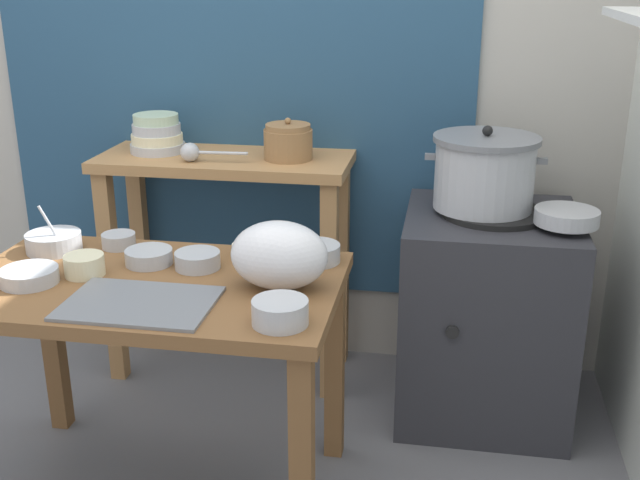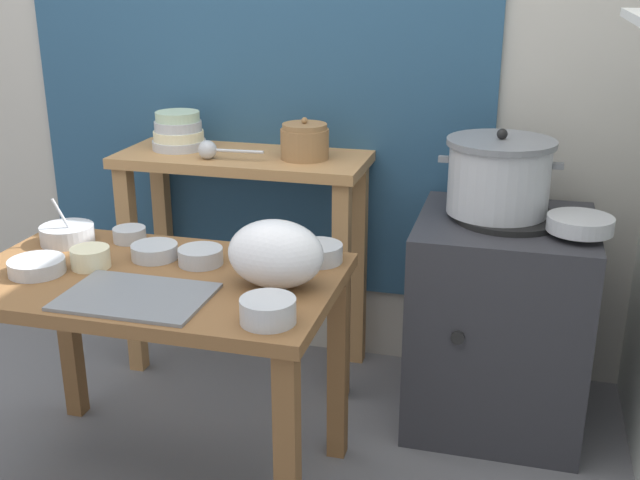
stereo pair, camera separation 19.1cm
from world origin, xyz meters
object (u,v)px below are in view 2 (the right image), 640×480
object	(u,v)px
clay_pot	(305,141)
prep_bowl_3	(129,234)
prep_bowl_2	(201,255)
prep_bowl_5	(268,310)
prep_bowl_0	(67,233)
steamer_pot	(499,176)
prep_bowl_7	(155,251)
prep_bowl_8	(252,247)
prep_bowl_4	(90,257)
wide_pan	(580,224)
ladle	(210,150)
back_shelf_table	(244,210)
stove_block	(499,320)
plastic_bag	(276,254)
serving_tray	(136,297)
prep_bowl_1	(37,266)
prep_table	(155,309)
bowl_stack_enamel	(178,132)
prep_bowl_6	(318,252)

from	to	relation	value
clay_pot	prep_bowl_3	size ratio (longest dim) A/B	1.68
prep_bowl_2	prep_bowl_5	distance (m)	0.47
prep_bowl_0	prep_bowl_2	xyz separation A→B (m)	(0.50, -0.06, -0.00)
steamer_pot	prep_bowl_7	distance (m)	1.17
prep_bowl_0	prep_bowl_2	distance (m)	0.50
prep_bowl_5	clay_pot	bearing A→B (deg)	100.75
prep_bowl_8	prep_bowl_4	bearing A→B (deg)	-151.68
clay_pot	wide_pan	bearing A→B (deg)	-14.00
prep_bowl_0	prep_bowl_4	xyz separation A→B (m)	(0.19, -0.18, 0.00)
ladle	wide_pan	size ratio (longest dim) A/B	1.20
prep_bowl_0	prep_bowl_4	distance (m)	0.26
clay_pot	wide_pan	world-z (taller)	clay_pot
ladle	prep_bowl_7	bearing A→B (deg)	-85.54
prep_bowl_3	prep_bowl_2	bearing A→B (deg)	-22.95
back_shelf_table	prep_bowl_4	bearing A→B (deg)	-103.91
prep_bowl_7	stove_block	bearing A→B (deg)	27.39
plastic_bag	serving_tray	bearing A→B (deg)	-152.37
prep_bowl_3	prep_bowl_5	distance (m)	0.79
steamer_pot	prep_bowl_0	size ratio (longest dim) A/B	2.38
clay_pot	prep_bowl_4	bearing A→B (deg)	-119.35
prep_bowl_1	prep_bowl_2	bearing A→B (deg)	24.05
ladle	prep_bowl_8	bearing A→B (deg)	-54.65
prep_table	wide_pan	size ratio (longest dim) A/B	5.26
prep_table	prep_bowl_1	size ratio (longest dim) A/B	6.65
wide_pan	serving_tray	bearing A→B (deg)	-148.67
steamer_pot	ladle	world-z (taller)	steamer_pot
bowl_stack_enamel	prep_bowl_8	xyz separation A→B (m)	(0.51, -0.59, -0.23)
prep_bowl_5	wide_pan	bearing A→B (deg)	44.30
prep_bowl_0	prep_bowl_6	size ratio (longest dim) A/B	1.15
prep_table	back_shelf_table	distance (m)	0.80
serving_tray	prep_bowl_0	world-z (taller)	prep_bowl_0
prep_table	serving_tray	size ratio (longest dim) A/B	2.75
serving_tray	prep_bowl_7	size ratio (longest dim) A/B	2.78
prep_bowl_7	clay_pot	bearing A→B (deg)	66.42
prep_bowl_3	prep_bowl_7	world-z (taller)	same
prep_table	prep_bowl_2	size ratio (longest dim) A/B	8.04
prep_bowl_2	serving_tray	bearing A→B (deg)	-103.46
prep_bowl_0	prep_bowl_3	distance (m)	0.20
prep_bowl_1	prep_bowl_7	bearing A→B (deg)	35.86
prep_table	prep_bowl_0	size ratio (longest dim) A/B	6.33
prep_bowl_7	prep_bowl_8	distance (m)	0.30
prep_bowl_8	wide_pan	bearing A→B (deg)	17.52
serving_tray	wide_pan	world-z (taller)	wide_pan
bowl_stack_enamel	prep_bowl_3	xyz separation A→B (m)	(0.08, -0.58, -0.22)
ladle	prep_bowl_7	distance (m)	0.61
stove_block	steamer_pot	distance (m)	0.53
prep_table	prep_bowl_1	distance (m)	0.37
steamer_pot	clay_pot	size ratio (longest dim) A/B	2.28
prep_bowl_1	prep_bowl_5	world-z (taller)	prep_bowl_5
prep_bowl_4	prep_bowl_6	bearing A→B (deg)	19.13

